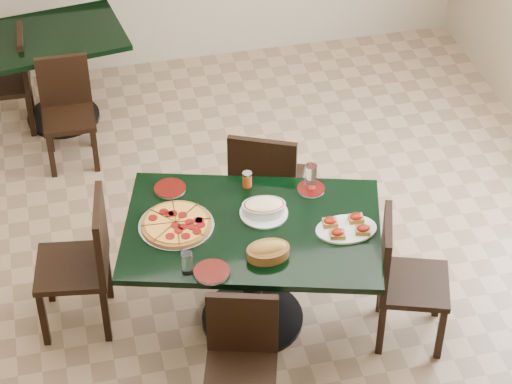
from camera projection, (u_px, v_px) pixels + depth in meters
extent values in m
plane|color=#8F7152|center=(236.00, 283.00, 6.35)|extent=(5.50, 5.50, 0.00)
cube|color=black|center=(252.00, 230.00, 5.64)|extent=(1.65, 1.29, 0.04)
cylinder|color=black|center=(252.00, 278.00, 5.88)|extent=(0.12, 0.12, 0.71)
cylinder|color=black|center=(253.00, 317.00, 6.10)|extent=(0.62, 0.62, 0.03)
cube|color=black|center=(52.00, 36.00, 7.30)|extent=(1.12, 0.88, 0.04)
cylinder|color=black|center=(58.00, 80.00, 7.54)|extent=(0.11, 0.11, 0.71)
cylinder|color=black|center=(64.00, 117.00, 7.75)|extent=(0.56, 0.56, 0.03)
cube|color=black|center=(268.00, 183.00, 6.44)|extent=(0.57, 0.57, 0.04)
cube|color=black|center=(262.00, 170.00, 6.14)|extent=(0.41, 0.21, 0.46)
cube|color=black|center=(299.00, 196.00, 6.70)|extent=(0.05, 0.05, 0.42)
cube|color=black|center=(290.00, 231.00, 6.42)|extent=(0.05, 0.05, 0.42)
cube|color=black|center=(246.00, 189.00, 6.75)|extent=(0.05, 0.05, 0.42)
cube|color=black|center=(234.00, 224.00, 6.47)|extent=(0.05, 0.05, 0.42)
cube|color=black|center=(241.00, 376.00, 5.26)|extent=(0.47, 0.47, 0.04)
cube|color=black|center=(242.00, 323.00, 5.25)|extent=(0.38, 0.15, 0.41)
cube|color=black|center=(214.00, 376.00, 5.52)|extent=(0.05, 0.05, 0.37)
cube|color=black|center=(272.00, 379.00, 5.50)|extent=(0.05, 0.05, 0.37)
cube|color=black|center=(414.00, 284.00, 5.76)|extent=(0.51, 0.51, 0.04)
cube|color=black|center=(386.00, 252.00, 5.62)|extent=(0.17, 0.39, 0.43)
cube|color=black|center=(441.00, 334.00, 5.75)|extent=(0.05, 0.05, 0.39)
cube|color=black|center=(381.00, 329.00, 5.78)|extent=(0.05, 0.05, 0.39)
cube|color=black|center=(438.00, 292.00, 6.01)|extent=(0.05, 0.05, 0.39)
cube|color=black|center=(381.00, 288.00, 6.04)|extent=(0.05, 0.05, 0.39)
cube|color=black|center=(72.00, 268.00, 5.83)|extent=(0.48, 0.48, 0.04)
cube|color=black|center=(101.00, 234.00, 5.69)|extent=(0.10, 0.42, 0.45)
cube|color=black|center=(48.00, 276.00, 6.10)|extent=(0.05, 0.05, 0.41)
cube|color=black|center=(108.00, 272.00, 6.13)|extent=(0.05, 0.05, 0.41)
cube|color=black|center=(43.00, 319.00, 5.82)|extent=(0.05, 0.05, 0.41)
cube|color=black|center=(106.00, 315.00, 5.85)|extent=(0.05, 0.05, 0.41)
cube|color=black|center=(69.00, 118.00, 7.11)|extent=(0.38, 0.38, 0.04)
cube|color=black|center=(63.00, 80.00, 7.09)|extent=(0.37, 0.05, 0.40)
cube|color=black|center=(52.00, 156.00, 7.09)|extent=(0.04, 0.04, 0.36)
cube|color=black|center=(49.00, 131.00, 7.32)|extent=(0.04, 0.04, 0.36)
cube|color=black|center=(95.00, 151.00, 7.14)|extent=(0.04, 0.04, 0.36)
cube|color=black|center=(92.00, 126.00, 7.38)|extent=(0.04, 0.04, 0.36)
cube|color=black|center=(5.00, 84.00, 7.45)|extent=(0.38, 0.38, 0.04)
cube|color=black|center=(24.00, 57.00, 7.33)|extent=(0.05, 0.37, 0.40)
cube|color=black|center=(30.00, 93.00, 7.71)|extent=(0.04, 0.04, 0.36)
cube|color=black|center=(31.00, 116.00, 7.48)|extent=(0.04, 0.04, 0.36)
cylinder|color=silver|center=(176.00, 226.00, 5.63)|extent=(0.43, 0.43, 0.01)
cylinder|color=#92571F|center=(176.00, 224.00, 5.62)|extent=(0.40, 0.40, 0.02)
cylinder|color=orange|center=(176.00, 223.00, 5.62)|extent=(0.36, 0.36, 0.01)
cylinder|color=silver|center=(264.00, 213.00, 5.72)|extent=(0.28, 0.28, 0.01)
ellipsoid|color=#F8EBAB|center=(264.00, 204.00, 5.68)|extent=(0.24, 0.17, 0.04)
ellipsoid|color=#B17D31|center=(268.00, 249.00, 5.41)|extent=(0.21, 0.10, 0.09)
cylinder|color=silver|center=(212.00, 272.00, 5.34)|extent=(0.19, 0.19, 0.01)
cylinder|color=#3E0704|center=(212.00, 271.00, 5.33)|extent=(0.20, 0.20, 0.00)
cylinder|color=silver|center=(311.00, 189.00, 5.89)|extent=(0.16, 0.16, 0.01)
cylinder|color=#3E0704|center=(311.00, 188.00, 5.88)|extent=(0.16, 0.16, 0.00)
ellipsoid|color=maroon|center=(311.00, 188.00, 5.88)|extent=(0.05, 0.05, 0.02)
cylinder|color=silver|center=(170.00, 189.00, 5.89)|extent=(0.18, 0.18, 0.01)
cylinder|color=#3E0704|center=(170.00, 188.00, 5.88)|extent=(0.19, 0.19, 0.00)
cube|color=white|center=(212.00, 272.00, 5.34)|extent=(0.19, 0.19, 0.00)
cube|color=silver|center=(216.00, 271.00, 5.34)|extent=(0.07, 0.12, 0.00)
cylinder|color=white|center=(311.00, 176.00, 5.87)|extent=(0.07, 0.07, 0.15)
cylinder|color=white|center=(187.00, 263.00, 5.30)|extent=(0.06, 0.06, 0.14)
cylinder|color=#BA5113|center=(247.00, 180.00, 5.89)|extent=(0.06, 0.06, 0.09)
cylinder|color=silver|center=(247.00, 174.00, 5.86)|extent=(0.06, 0.06, 0.01)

